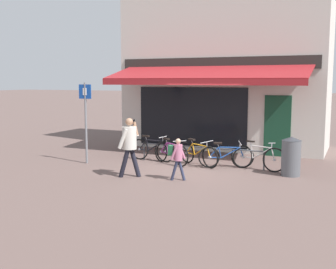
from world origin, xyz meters
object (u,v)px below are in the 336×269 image
object	(u,v)px
bicycle_silver	(258,157)
litter_bin	(291,156)
pedestrian_adult	(129,141)
bicycle_purple	(171,153)
pedestrian_child	(177,154)
bicycle_black	(152,149)
bicycle_orange	(198,154)
parking_sign	(86,114)
bicycle_blue	(226,156)

from	to	relation	value
bicycle_silver	litter_bin	world-z (taller)	litter_bin
pedestrian_adult	bicycle_purple	bearing A→B (deg)	77.32
pedestrian_child	litter_bin	size ratio (longest dim) A/B	1.03
bicycle_black	bicycle_orange	size ratio (longest dim) A/B	1.06
pedestrian_adult	parking_sign	size ratio (longest dim) A/B	0.64
bicycle_orange	pedestrian_child	distance (m)	2.06
bicycle_purple	litter_bin	size ratio (longest dim) A/B	1.40
bicycle_orange	bicycle_blue	bearing A→B (deg)	27.89
bicycle_purple	pedestrian_adult	distance (m)	2.20
parking_sign	bicycle_blue	bearing A→B (deg)	14.88
bicycle_silver	pedestrian_adult	bearing A→B (deg)	-131.06
bicycle_orange	bicycle_blue	distance (m)	0.89
litter_bin	parking_sign	world-z (taller)	parking_sign
bicycle_purple	parking_sign	bearing A→B (deg)	-130.22
pedestrian_adult	pedestrian_child	world-z (taller)	pedestrian_adult
bicycle_purple	litter_bin	world-z (taller)	litter_bin
bicycle_black	bicycle_silver	distance (m)	3.43
bicycle_black	pedestrian_child	bearing A→B (deg)	-47.31
bicycle_black	bicycle_orange	xyz separation A→B (m)	(1.62, -0.12, -0.01)
litter_bin	pedestrian_child	bearing A→B (deg)	-146.10
pedestrian_adult	bicycle_orange	bearing A→B (deg)	57.75
bicycle_orange	pedestrian_adult	world-z (taller)	pedestrian_adult
pedestrian_adult	litter_bin	bearing A→B (deg)	21.59
bicycle_blue	pedestrian_adult	distance (m)	3.08
bicycle_orange	pedestrian_child	xyz separation A→B (m)	(0.16, -2.03, 0.33)
bicycle_silver	pedestrian_adult	world-z (taller)	pedestrian_adult
pedestrian_child	litter_bin	xyz separation A→B (m)	(2.64, 1.78, -0.15)
bicycle_purple	litter_bin	distance (m)	3.67
bicycle_blue	litter_bin	distance (m)	1.94
pedestrian_child	bicycle_orange	bearing A→B (deg)	94.55
bicycle_orange	bicycle_blue	world-z (taller)	bicycle_orange
bicycle_purple	pedestrian_child	xyz separation A→B (m)	(1.02, -1.91, 0.34)
bicycle_blue	bicycle_silver	size ratio (longest dim) A/B	0.91
bicycle_blue	parking_sign	size ratio (longest dim) A/B	0.62
bicycle_orange	parking_sign	xyz separation A→B (m)	(-3.32, -1.11, 1.19)
bicycle_silver	pedestrian_child	world-z (taller)	pedestrian_child
bicycle_purple	pedestrian_adult	xyz separation A→B (m)	(-0.30, -2.08, 0.63)
bicycle_purple	bicycle_silver	xyz separation A→B (m)	(2.67, 0.25, 0.02)
bicycle_blue	pedestrian_child	size ratio (longest dim) A/B	1.40
bicycle_orange	litter_bin	bearing A→B (deg)	22.13
bicycle_purple	bicycle_blue	world-z (taller)	same
bicycle_blue	pedestrian_adult	xyz separation A→B (m)	(-2.04, -2.21, 0.63)
bicycle_purple	bicycle_blue	size ratio (longest dim) A/B	0.97
bicycle_blue	bicycle_silver	world-z (taller)	bicycle_silver
pedestrian_adult	litter_bin	world-z (taller)	pedestrian_adult
bicycle_purple	parking_sign	xyz separation A→B (m)	(-2.47, -0.99, 1.19)
parking_sign	bicycle_orange	bearing A→B (deg)	18.48
pedestrian_adult	pedestrian_child	bearing A→B (deg)	2.86
pedestrian_child	pedestrian_adult	bearing A→B (deg)	-172.56
bicycle_orange	pedestrian_adult	distance (m)	2.56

